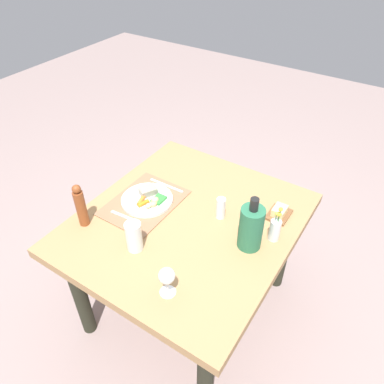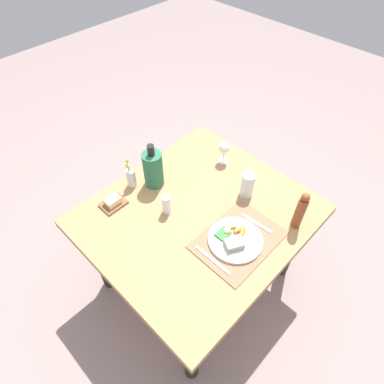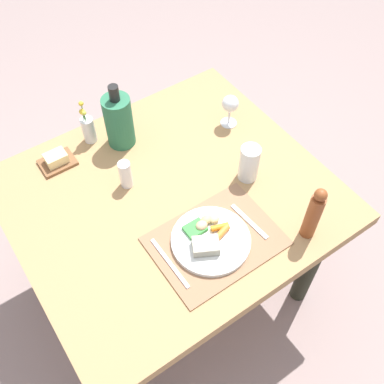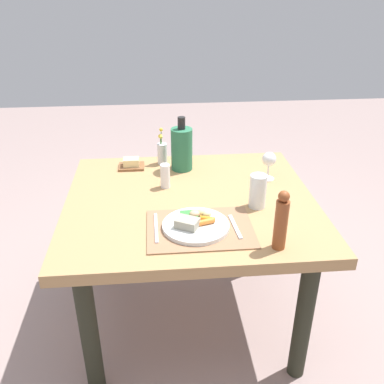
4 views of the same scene
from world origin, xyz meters
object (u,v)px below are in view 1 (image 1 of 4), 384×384
object	(u,v)px
water_tumbler	(134,238)
salt_shaker	(221,208)
knife	(126,217)
pepper_mill	(81,206)
wine_glass	(167,277)
fork	(166,185)
cooler_bottle	(251,227)
dining_table	(187,234)
butter_dish	(279,212)
dinner_plate	(148,199)
flower_vase	(275,229)

from	to	relation	value
water_tumbler	salt_shaker	bearing A→B (deg)	150.38
knife	pepper_mill	world-z (taller)	pepper_mill
wine_glass	pepper_mill	world-z (taller)	pepper_mill
fork	cooler_bottle	world-z (taller)	cooler_bottle
dining_table	cooler_bottle	distance (m)	0.39
cooler_bottle	fork	bearing A→B (deg)	-104.05
knife	dining_table	bearing A→B (deg)	116.65
knife	cooler_bottle	distance (m)	0.62
butter_dish	water_tumbler	distance (m)	0.72
knife	cooler_bottle	size ratio (longest dim) A/B	0.63
water_tumbler	knife	bearing A→B (deg)	-127.05
dining_table	dinner_plate	xyz separation A→B (m)	(-0.00, -0.25, 0.12)
pepper_mill	cooler_bottle	world-z (taller)	cooler_bottle
dinner_plate	pepper_mill	xyz separation A→B (m)	(0.29, -0.16, 0.09)
flower_vase	water_tumbler	xyz separation A→B (m)	(0.39, -0.50, 0.00)
dining_table	water_tumbler	distance (m)	0.34
dinner_plate	pepper_mill	size ratio (longest dim) A/B	1.13
knife	water_tumbler	bearing A→B (deg)	48.66
butter_dish	pepper_mill	distance (m)	0.96
flower_vase	pepper_mill	size ratio (longest dim) A/B	0.83
knife	wine_glass	size ratio (longest dim) A/B	1.25
pepper_mill	salt_shaker	size ratio (longest dim) A/B	2.03
pepper_mill	flower_vase	bearing A→B (deg)	116.61
wine_glass	water_tumbler	world-z (taller)	water_tumbler
flower_vase	cooler_bottle	size ratio (longest dim) A/B	0.71
flower_vase	knife	bearing A→B (deg)	-67.95
knife	cooler_bottle	bearing A→B (deg)	101.94
butter_dish	flower_vase	distance (m)	0.17
dinner_plate	butter_dish	xyz separation A→B (m)	(-0.27, 0.61, -0.00)
fork	salt_shaker	xyz separation A→B (m)	(0.05, 0.36, 0.05)
fork	butter_dish	world-z (taller)	butter_dish
dining_table	wine_glass	size ratio (longest dim) A/B	7.94
dining_table	water_tumbler	bearing A→B (deg)	-18.65
wine_glass	pepper_mill	bearing A→B (deg)	-100.23
pepper_mill	cooler_bottle	size ratio (longest dim) A/B	0.85
dinner_plate	cooler_bottle	xyz separation A→B (m)	(-0.01, 0.57, 0.09)
salt_shaker	cooler_bottle	size ratio (longest dim) A/B	0.42
wine_glass	water_tumbler	size ratio (longest dim) A/B	0.94
butter_dish	salt_shaker	xyz separation A→B (m)	(0.17, -0.24, 0.04)
dining_table	flower_vase	size ratio (longest dim) A/B	5.72
butter_dish	knife	bearing A→B (deg)	-55.40
knife	flower_vase	size ratio (longest dim) A/B	0.90
fork	flower_vase	distance (m)	0.65
fork	water_tumbler	xyz separation A→B (m)	(0.44, 0.14, 0.06)
flower_vase	fork	bearing A→B (deg)	-93.84
water_tumbler	cooler_bottle	bearing A→B (deg)	125.05
wine_glass	dining_table	bearing A→B (deg)	-156.87
cooler_bottle	dinner_plate	bearing A→B (deg)	-88.87
butter_dish	water_tumbler	world-z (taller)	water_tumbler
dinner_plate	water_tumbler	distance (m)	0.32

